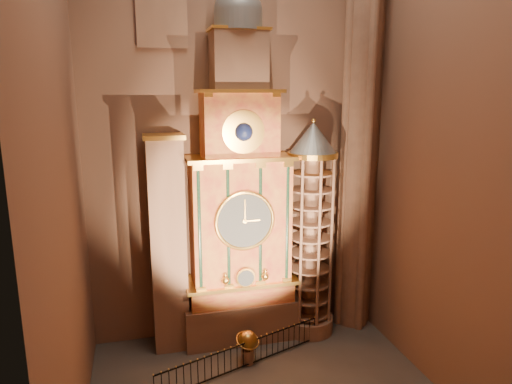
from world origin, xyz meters
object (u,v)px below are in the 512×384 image
object	(u,v)px
astronomical_clock	(240,208)
celestial_globe	(248,344)
portrait_tower	(168,244)
stair_turret	(311,232)
iron_railing	(243,355)

from	to	relation	value
astronomical_clock	celestial_globe	distance (m)	6.20
astronomical_clock	celestial_globe	bearing A→B (deg)	-95.13
portrait_tower	celestial_globe	world-z (taller)	portrait_tower
stair_turret	iron_railing	size ratio (longest dim) A/B	1.38
astronomical_clock	portrait_tower	bearing A→B (deg)	179.71
celestial_globe	stair_turret	bearing A→B (deg)	29.17
stair_turret	celestial_globe	xyz separation A→B (m)	(-3.71, -2.07, -4.33)
astronomical_clock	celestial_globe	xyz separation A→B (m)	(-0.21, -2.33, -5.74)
portrait_tower	stair_turret	bearing A→B (deg)	-2.33
astronomical_clock	stair_turret	distance (m)	3.78
astronomical_clock	stair_turret	bearing A→B (deg)	-4.30
astronomical_clock	celestial_globe	world-z (taller)	astronomical_clock
portrait_tower	iron_railing	size ratio (longest dim) A/B	1.30
astronomical_clock	celestial_globe	size ratio (longest dim) A/B	10.71
stair_turret	celestial_globe	size ratio (longest dim) A/B	6.92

